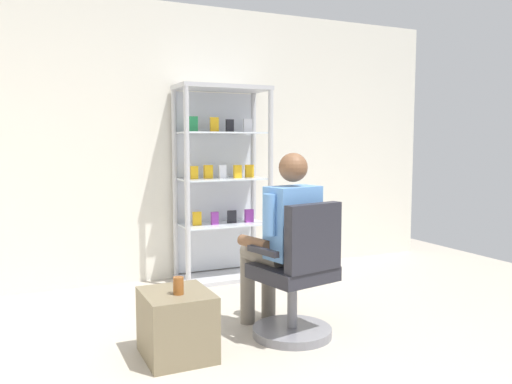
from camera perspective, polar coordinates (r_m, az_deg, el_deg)
name	(u,v)px	position (r m, az deg, el deg)	size (l,w,h in m)	color
back_wall	(174,143)	(5.28, -8.93, 5.29)	(6.00, 0.10, 2.70)	silver
display_cabinet_main	(220,182)	(5.19, -3.90, 1.08)	(0.90, 0.45, 1.90)	#B7B7BC
office_chair	(298,283)	(3.68, 4.55, -9.84)	(0.61, 0.57, 0.96)	slate
seated_shopkeeper	(283,234)	(3.73, 2.93, -4.59)	(0.54, 0.61, 1.29)	slate
storage_crate	(177,324)	(3.46, -8.61, -14.07)	(0.42, 0.47, 0.42)	#72664C
tea_glass	(178,286)	(3.33, -8.45, -10.06)	(0.07, 0.07, 0.11)	brown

